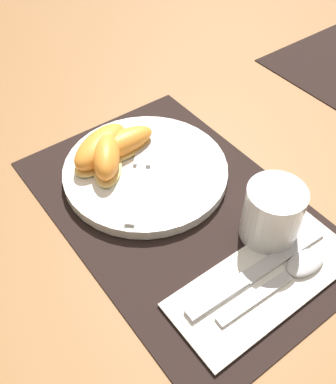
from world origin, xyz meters
TOP-DOWN VIEW (x-y plane):
  - ground_plane at (0.00, 0.00)m, footprint 3.00×3.00m
  - placemat at (0.00, 0.00)m, footprint 0.48×0.31m
  - plate at (-0.09, -0.00)m, footprint 0.25×0.25m
  - juice_glass at (0.11, 0.07)m, footprint 0.08×0.08m
  - napkin at (0.16, 0.01)m, footprint 0.11×0.26m
  - knife at (0.14, 0.01)m, footprint 0.03×0.22m
  - spoon at (0.17, 0.05)m, footprint 0.04×0.17m
  - fork at (-0.09, -0.01)m, footprint 0.15×0.14m
  - citrus_wedge_0 at (-0.14, -0.01)m, footprint 0.05×0.12m
  - citrus_wedge_1 at (-0.15, -0.04)m, footprint 0.10×0.13m
  - citrus_wedge_2 at (-0.12, -0.05)m, footprint 0.11×0.09m

SIDE VIEW (x-z plane):
  - ground_plane at x=0.00m, z-range 0.00..0.00m
  - placemat at x=0.00m, z-range 0.00..0.00m
  - napkin at x=0.16m, z-range 0.00..0.01m
  - knife at x=0.14m, z-range 0.01..0.01m
  - spoon at x=0.17m, z-range 0.01..0.02m
  - plate at x=-0.09m, z-range 0.00..0.02m
  - fork at x=-0.09m, z-range 0.02..0.02m
  - citrus_wedge_0 at x=-0.14m, z-range 0.02..0.05m
  - citrus_wedge_1 at x=-0.15m, z-range 0.02..0.06m
  - citrus_wedge_2 at x=-0.12m, z-range 0.02..0.06m
  - juice_glass at x=0.11m, z-range 0.00..0.08m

